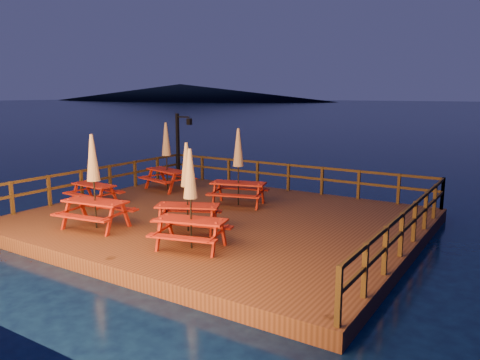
{
  "coord_description": "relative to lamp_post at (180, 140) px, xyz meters",
  "views": [
    {
      "loc": [
        8.43,
        -11.95,
        4.32
      ],
      "look_at": [
        0.38,
        0.6,
        1.54
      ],
      "focal_mm": 35.0,
      "sensor_mm": 36.0,
      "label": 1
    }
  ],
  "objects": [
    {
      "name": "deck",
      "position": [
        5.39,
        -4.55,
        -2.0
      ],
      "size": [
        12.0,
        10.0,
        0.4
      ],
      "primitive_type": "cube",
      "color": "#472617",
      "rests_on": "ground"
    },
    {
      "name": "picnic_table_1",
      "position": [
        3.08,
        -7.6,
        -0.36
      ],
      "size": [
        2.15,
        1.86,
        2.76
      ],
      "rotation": [
        0.0,
        0.0,
        0.15
      ],
      "color": "maroon",
      "rests_on": "deck"
    },
    {
      "name": "picnic_table_4",
      "position": [
        1.12,
        -2.23,
        -0.37
      ],
      "size": [
        2.23,
        1.97,
        2.75
      ],
      "rotation": [
        0.0,
        0.0,
        -0.22
      ],
      "color": "maroon",
      "rests_on": "deck"
    },
    {
      "name": "headland_left",
      "position": [
        -154.61,
        185.45,
        2.3
      ],
      "size": [
        180.0,
        84.0,
        9.0
      ],
      "primitive_type": "ellipsoid",
      "color": "black",
      "rests_on": "ground"
    },
    {
      "name": "picnic_table_2",
      "position": [
        0.66,
        -5.61,
        -0.53
      ],
      "size": [
        1.78,
        1.5,
        2.44
      ],
      "rotation": [
        0.0,
        0.0,
        -0.06
      ],
      "color": "maroon",
      "rests_on": "deck"
    },
    {
      "name": "lamp_post",
      "position": [
        0.0,
        0.0,
        0.0
      ],
      "size": [
        0.85,
        0.18,
        3.0
      ],
      "color": "black",
      "rests_on": "deck"
    },
    {
      "name": "picnic_table_5",
      "position": [
        5.54,
        -6.36,
        -0.47
      ],
      "size": [
        2.25,
        2.1,
        2.56
      ],
      "rotation": [
        0.0,
        0.0,
        0.45
      ],
      "color": "maroon",
      "rests_on": "deck"
    },
    {
      "name": "deck_piles",
      "position": [
        5.39,
        -4.55,
        -2.5
      ],
      "size": [
        11.44,
        9.44,
        1.4
      ],
      "color": "#322310",
      "rests_on": "ground"
    },
    {
      "name": "picnic_table_0",
      "position": [
        6.59,
        -7.52,
        -0.46
      ],
      "size": [
        2.12,
        1.89,
        2.57
      ],
      "rotation": [
        0.0,
        0.0,
        0.26
      ],
      "color": "maroon",
      "rests_on": "deck"
    },
    {
      "name": "picnic_table_3",
      "position": [
        5.06,
        -2.94,
        -0.38
      ],
      "size": [
        2.27,
        2.04,
        2.72
      ],
      "rotation": [
        0.0,
        0.0,
        0.29
      ],
      "color": "maroon",
      "rests_on": "deck"
    },
    {
      "name": "railing",
      "position": [
        5.39,
        -2.77,
        -1.03
      ],
      "size": [
        11.8,
        9.75,
        1.1
      ],
      "color": "#322310",
      "rests_on": "deck"
    },
    {
      "name": "ground",
      "position": [
        5.39,
        -4.55,
        -2.2
      ],
      "size": [
        500.0,
        500.0,
        0.0
      ],
      "primitive_type": "plane",
      "color": "black",
      "rests_on": "ground"
    }
  ]
}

